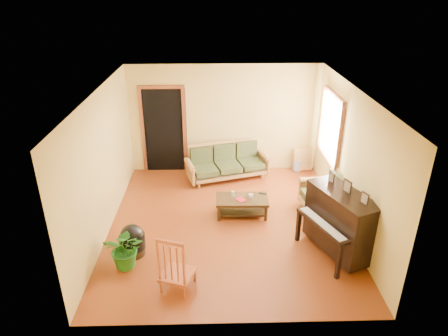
{
  "coord_description": "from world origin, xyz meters",
  "views": [
    {
      "loc": [
        -0.24,
        -6.56,
        4.29
      ],
      "look_at": [
        -0.07,
        0.2,
        1.1
      ],
      "focal_mm": 32.0,
      "sensor_mm": 36.0,
      "label": 1
    }
  ],
  "objects_px": {
    "red_chair": "(177,261)",
    "potted_plant": "(126,248)",
    "sofa": "(228,162)",
    "coffee_table": "(242,206)",
    "ceramic_crock": "(297,166)",
    "piano": "(340,223)",
    "footstool": "(133,243)",
    "armchair": "(322,193)"
  },
  "relations": [
    {
      "from": "sofa",
      "to": "potted_plant",
      "type": "distance_m",
      "value": 3.67
    },
    {
      "from": "sofa",
      "to": "potted_plant",
      "type": "relative_size",
      "value": 2.67
    },
    {
      "from": "piano",
      "to": "red_chair",
      "type": "xyz_separation_m",
      "value": [
        -2.68,
        -0.82,
        -0.09
      ]
    },
    {
      "from": "sofa",
      "to": "armchair",
      "type": "distance_m",
      "value": 2.45
    },
    {
      "from": "piano",
      "to": "ceramic_crock",
      "type": "bearing_deg",
      "value": 68.65
    },
    {
      "from": "coffee_table",
      "to": "ceramic_crock",
      "type": "distance_m",
      "value": 2.52
    },
    {
      "from": "sofa",
      "to": "red_chair",
      "type": "relative_size",
      "value": 1.93
    },
    {
      "from": "armchair",
      "to": "potted_plant",
      "type": "relative_size",
      "value": 1.25
    },
    {
      "from": "potted_plant",
      "to": "ceramic_crock",
      "type": "bearing_deg",
      "value": 45.76
    },
    {
      "from": "potted_plant",
      "to": "piano",
      "type": "bearing_deg",
      "value": 4.84
    },
    {
      "from": "footstool",
      "to": "potted_plant",
      "type": "xyz_separation_m",
      "value": [
        -0.03,
        -0.34,
        0.14
      ]
    },
    {
      "from": "potted_plant",
      "to": "coffee_table",
      "type": "bearing_deg",
      "value": 38.07
    },
    {
      "from": "piano",
      "to": "red_chair",
      "type": "relative_size",
      "value": 1.33
    },
    {
      "from": "armchair",
      "to": "piano",
      "type": "height_order",
      "value": "piano"
    },
    {
      "from": "red_chair",
      "to": "potted_plant",
      "type": "xyz_separation_m",
      "value": [
        -0.87,
        0.52,
        -0.14
      ]
    },
    {
      "from": "sofa",
      "to": "armchair",
      "type": "height_order",
      "value": "armchair"
    },
    {
      "from": "coffee_table",
      "to": "footstool",
      "type": "bearing_deg",
      "value": -148.01
    },
    {
      "from": "piano",
      "to": "footstool",
      "type": "bearing_deg",
      "value": 156.87
    },
    {
      "from": "sofa",
      "to": "armchair",
      "type": "xyz_separation_m",
      "value": [
        1.83,
        -1.62,
        0.04
      ]
    },
    {
      "from": "red_chair",
      "to": "coffee_table",
      "type": "bearing_deg",
      "value": 80.54
    },
    {
      "from": "piano",
      "to": "potted_plant",
      "type": "relative_size",
      "value": 1.84
    },
    {
      "from": "footstool",
      "to": "red_chair",
      "type": "bearing_deg",
      "value": -45.5
    },
    {
      "from": "red_chair",
      "to": "potted_plant",
      "type": "bearing_deg",
      "value": 168.03
    },
    {
      "from": "red_chair",
      "to": "piano",
      "type": "bearing_deg",
      "value": 35.79
    },
    {
      "from": "sofa",
      "to": "coffee_table",
      "type": "relative_size",
      "value": 1.85
    },
    {
      "from": "coffee_table",
      "to": "sofa",
      "type": "bearing_deg",
      "value": 97.81
    },
    {
      "from": "coffee_table",
      "to": "red_chair",
      "type": "bearing_deg",
      "value": -118.25
    },
    {
      "from": "sofa",
      "to": "ceramic_crock",
      "type": "height_order",
      "value": "sofa"
    },
    {
      "from": "red_chair",
      "to": "ceramic_crock",
      "type": "relative_size",
      "value": 3.67
    },
    {
      "from": "footstool",
      "to": "red_chair",
      "type": "xyz_separation_m",
      "value": [
        0.84,
        -0.86,
        0.28
      ]
    },
    {
      "from": "armchair",
      "to": "footstool",
      "type": "bearing_deg",
      "value": -166.75
    },
    {
      "from": "footstool",
      "to": "potted_plant",
      "type": "bearing_deg",
      "value": -95.51
    },
    {
      "from": "armchair",
      "to": "footstool",
      "type": "xyz_separation_m",
      "value": [
        -3.56,
        -1.27,
        -0.23
      ]
    },
    {
      "from": "red_chair",
      "to": "ceramic_crock",
      "type": "xyz_separation_m",
      "value": [
        2.61,
        4.1,
        -0.36
      ]
    },
    {
      "from": "ceramic_crock",
      "to": "potted_plant",
      "type": "distance_m",
      "value": 5.0
    },
    {
      "from": "piano",
      "to": "ceramic_crock",
      "type": "relative_size",
      "value": 4.88
    },
    {
      "from": "armchair",
      "to": "piano",
      "type": "xyz_separation_m",
      "value": [
        -0.04,
        -1.3,
        0.14
      ]
    },
    {
      "from": "armchair",
      "to": "potted_plant",
      "type": "height_order",
      "value": "armchair"
    },
    {
      "from": "coffee_table",
      "to": "red_chair",
      "type": "height_order",
      "value": "red_chair"
    },
    {
      "from": "piano",
      "to": "red_chair",
      "type": "bearing_deg",
      "value": 174.44
    },
    {
      "from": "footstool",
      "to": "piano",
      "type": "bearing_deg",
      "value": -0.57
    },
    {
      "from": "sofa",
      "to": "potted_plant",
      "type": "bearing_deg",
      "value": -135.48
    }
  ]
}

